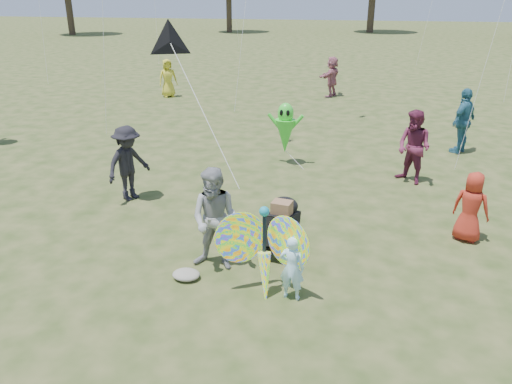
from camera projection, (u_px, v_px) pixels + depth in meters
ground at (249, 287)px, 8.29m from camera, size 160.00×160.00×0.00m
child_girl at (292, 268)px, 7.81m from camera, size 0.42×0.30×1.09m
adult_man at (216, 220)px, 8.57m from camera, size 0.95×0.77×1.85m
grey_bag at (186, 275)px, 8.52m from camera, size 0.48×0.39×0.15m
crowd_a at (471, 207)px, 9.62m from camera, size 0.81×0.70×1.41m
crowd_b at (128, 163)px, 11.48m from camera, size 1.09×1.31×1.76m
crowd_c at (463, 121)px, 14.84m from camera, size 1.06×1.20×1.94m
crowd_e at (414, 147)px, 12.47m from camera, size 1.15×1.14×1.87m
crowd_g at (168, 78)px, 22.74m from camera, size 0.99×0.91×1.70m
crowd_j at (332, 77)px, 22.85m from camera, size 1.12×1.75×1.80m
jogging_stroller at (282, 224)px, 9.14m from camera, size 0.60×1.10×1.09m
butterfly_kite at (264, 252)px, 7.88m from camera, size 1.74×0.75×1.71m
delta_kite_rig at (170, 43)px, 8.92m from camera, size 2.00×1.53×2.64m
alien_kite at (285, 130)px, 13.85m from camera, size 1.12×0.69×1.74m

